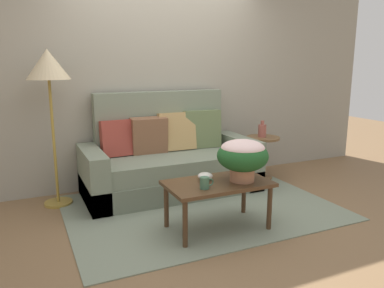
{
  "coord_description": "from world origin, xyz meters",
  "views": [
    {
      "loc": [
        -1.67,
        -3.22,
        1.52
      ],
      "look_at": [
        -0.09,
        0.23,
        0.7
      ],
      "focal_mm": 35.46,
      "sensor_mm": 36.0,
      "label": 1
    }
  ],
  "objects_px": {
    "side_table": "(262,150)",
    "potted_plant": "(243,155)",
    "couch": "(169,161)",
    "coffee_mug": "(205,183)",
    "snack_bowl": "(205,176)",
    "coffee_table": "(218,188)",
    "floor_lamp": "(48,72)",
    "table_vase": "(262,130)"
  },
  "relations": [
    {
      "from": "coffee_mug",
      "to": "snack_bowl",
      "type": "relative_size",
      "value": 0.91
    },
    {
      "from": "coffee_mug",
      "to": "table_vase",
      "type": "relative_size",
      "value": 0.59
    },
    {
      "from": "potted_plant",
      "to": "snack_bowl",
      "type": "height_order",
      "value": "potted_plant"
    },
    {
      "from": "coffee_table",
      "to": "side_table",
      "type": "bearing_deg",
      "value": 41.56
    },
    {
      "from": "couch",
      "to": "coffee_mug",
      "type": "distance_m",
      "value": 1.34
    },
    {
      "from": "couch",
      "to": "coffee_mug",
      "type": "height_order",
      "value": "couch"
    },
    {
      "from": "snack_bowl",
      "to": "couch",
      "type": "bearing_deg",
      "value": 86.42
    },
    {
      "from": "couch",
      "to": "floor_lamp",
      "type": "bearing_deg",
      "value": 176.66
    },
    {
      "from": "couch",
      "to": "snack_bowl",
      "type": "relative_size",
      "value": 14.45
    },
    {
      "from": "floor_lamp",
      "to": "snack_bowl",
      "type": "distance_m",
      "value": 1.92
    },
    {
      "from": "couch",
      "to": "floor_lamp",
      "type": "distance_m",
      "value": 1.66
    },
    {
      "from": "side_table",
      "to": "floor_lamp",
      "type": "height_order",
      "value": "floor_lamp"
    },
    {
      "from": "couch",
      "to": "side_table",
      "type": "relative_size",
      "value": 3.58
    },
    {
      "from": "snack_bowl",
      "to": "side_table",
      "type": "bearing_deg",
      "value": 37.28
    },
    {
      "from": "coffee_table",
      "to": "side_table",
      "type": "xyz_separation_m",
      "value": [
        1.28,
        1.13,
        -0.01
      ]
    },
    {
      "from": "couch",
      "to": "coffee_table",
      "type": "xyz_separation_m",
      "value": [
        0.01,
        -1.2,
        0.04
      ]
    },
    {
      "from": "potted_plant",
      "to": "coffee_mug",
      "type": "bearing_deg",
      "value": -172.2
    },
    {
      "from": "coffee_table",
      "to": "table_vase",
      "type": "relative_size",
      "value": 4.4
    },
    {
      "from": "couch",
      "to": "snack_bowl",
      "type": "xyz_separation_m",
      "value": [
        -0.07,
        -1.1,
        0.13
      ]
    },
    {
      "from": "couch",
      "to": "side_table",
      "type": "height_order",
      "value": "couch"
    },
    {
      "from": "coffee_table",
      "to": "couch",
      "type": "bearing_deg",
      "value": 90.48
    },
    {
      "from": "table_vase",
      "to": "coffee_mug",
      "type": "bearing_deg",
      "value": -139.27
    },
    {
      "from": "potted_plant",
      "to": "snack_bowl",
      "type": "distance_m",
      "value": 0.39
    },
    {
      "from": "coffee_table",
      "to": "floor_lamp",
      "type": "height_order",
      "value": "floor_lamp"
    },
    {
      "from": "couch",
      "to": "coffee_table",
      "type": "distance_m",
      "value": 1.2
    },
    {
      "from": "couch",
      "to": "coffee_table",
      "type": "height_order",
      "value": "couch"
    },
    {
      "from": "couch",
      "to": "side_table",
      "type": "bearing_deg",
      "value": -2.99
    },
    {
      "from": "side_table",
      "to": "potted_plant",
      "type": "relative_size",
      "value": 1.21
    },
    {
      "from": "table_vase",
      "to": "potted_plant",
      "type": "bearing_deg",
      "value": -131.2
    },
    {
      "from": "coffee_mug",
      "to": "table_vase",
      "type": "distance_m",
      "value": 1.93
    },
    {
      "from": "coffee_table",
      "to": "coffee_mug",
      "type": "height_order",
      "value": "coffee_mug"
    },
    {
      "from": "floor_lamp",
      "to": "coffee_table",
      "type": "bearing_deg",
      "value": -44.87
    },
    {
      "from": "side_table",
      "to": "table_vase",
      "type": "relative_size",
      "value": 2.63
    },
    {
      "from": "floor_lamp",
      "to": "snack_bowl",
      "type": "relative_size",
      "value": 11.78
    },
    {
      "from": "potted_plant",
      "to": "coffee_table",
      "type": "bearing_deg",
      "value": 164.49
    },
    {
      "from": "snack_bowl",
      "to": "coffee_mug",
      "type": "bearing_deg",
      "value": -117.24
    },
    {
      "from": "couch",
      "to": "table_vase",
      "type": "xyz_separation_m",
      "value": [
        1.28,
        -0.06,
        0.29
      ]
    },
    {
      "from": "coffee_table",
      "to": "coffee_mug",
      "type": "xyz_separation_m",
      "value": [
        -0.19,
        -0.12,
        0.11
      ]
    },
    {
      "from": "couch",
      "to": "coffee_mug",
      "type": "xyz_separation_m",
      "value": [
        -0.18,
        -1.32,
        0.15
      ]
    },
    {
      "from": "potted_plant",
      "to": "coffee_mug",
      "type": "relative_size",
      "value": 3.66
    },
    {
      "from": "side_table",
      "to": "potted_plant",
      "type": "height_order",
      "value": "potted_plant"
    },
    {
      "from": "side_table",
      "to": "potted_plant",
      "type": "bearing_deg",
      "value": -131.65
    }
  ]
}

